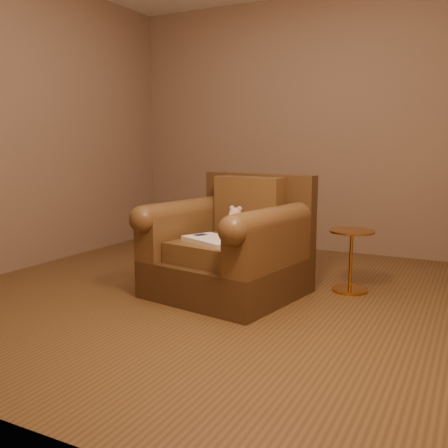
% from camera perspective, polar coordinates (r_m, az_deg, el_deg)
% --- Properties ---
extents(floor, '(4.00, 4.00, 0.00)m').
position_cam_1_polar(floor, '(3.89, -0.73, -7.99)').
color(floor, brown).
rests_on(floor, ground).
extents(room, '(4.02, 4.02, 2.71)m').
position_cam_1_polar(room, '(3.77, -0.78, 17.81)').
color(room, '#7F634E').
rests_on(room, ground).
extents(armchair, '(1.16, 1.12, 0.91)m').
position_cam_1_polar(armchair, '(3.83, 0.75, -2.84)').
color(armchair, '#422C16').
rests_on(armchair, floor).
extents(teddy_bear, '(0.17, 0.20, 0.24)m').
position_cam_1_polar(teddy_bear, '(3.88, 1.11, -0.07)').
color(teddy_bear, '#D5AD95').
rests_on(teddy_bear, armchair).
extents(guidebook, '(0.52, 0.44, 0.04)m').
position_cam_1_polar(guidebook, '(3.63, -1.21, -1.88)').
color(guidebook, beige).
rests_on(guidebook, armchair).
extents(side_table, '(0.35, 0.35, 0.49)m').
position_cam_1_polar(side_table, '(4.02, 14.29, -3.86)').
color(side_table, '#C08234').
rests_on(side_table, floor).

